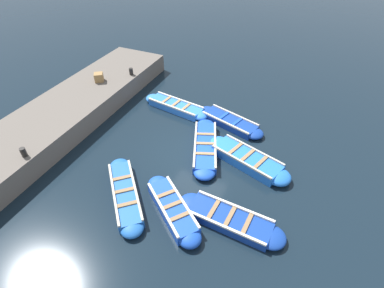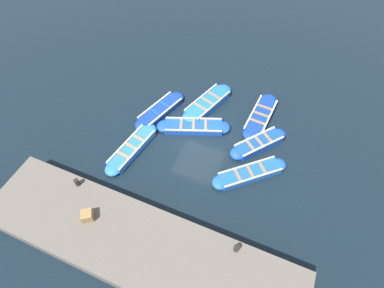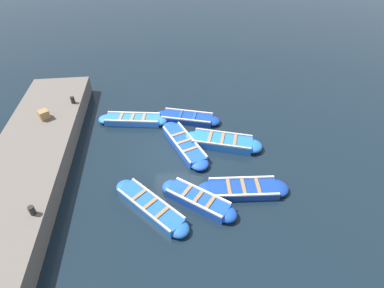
{
  "view_description": "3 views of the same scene",
  "coord_description": "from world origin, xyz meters",
  "px_view_note": "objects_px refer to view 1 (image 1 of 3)",
  "views": [
    {
      "loc": [
        -3.67,
        8.39,
        8.17
      ],
      "look_at": [
        0.21,
        -0.32,
        0.26
      ],
      "focal_mm": 28.0,
      "sensor_mm": 36.0,
      "label": 1
    },
    {
      "loc": [
        8.93,
        3.35,
        12.15
      ],
      "look_at": [
        0.78,
        -0.1,
        0.19
      ],
      "focal_mm": 28.0,
      "sensor_mm": 36.0,
      "label": 2
    },
    {
      "loc": [
        0.52,
        10.27,
        9.19
      ],
      "look_at": [
        -0.65,
        -0.18,
        0.39
      ],
      "focal_mm": 28.0,
      "sensor_mm": 36.0,
      "label": 3
    }
  ],
  "objects_px": {
    "boat_outer_left": "(230,122)",
    "bollard_mid_north": "(23,152)",
    "boat_bow_out": "(125,194)",
    "bollard_north": "(131,71)",
    "boat_broadside": "(230,219)",
    "boat_inner_gap": "(173,209)",
    "wooden_crate": "(99,77)",
    "boat_alongside": "(205,147)",
    "boat_far_corner": "(176,106)",
    "boat_centre": "(247,159)"
  },
  "relations": [
    {
      "from": "boat_outer_left",
      "to": "boat_inner_gap",
      "type": "bearing_deg",
      "value": 88.56
    },
    {
      "from": "boat_broadside",
      "to": "bollard_north",
      "type": "bearing_deg",
      "value": -38.85
    },
    {
      "from": "boat_centre",
      "to": "bollard_mid_north",
      "type": "relative_size",
      "value": 11.01
    },
    {
      "from": "wooden_crate",
      "to": "boat_broadside",
      "type": "bearing_deg",
      "value": 150.9
    },
    {
      "from": "boat_outer_left",
      "to": "bollard_north",
      "type": "relative_size",
      "value": 10.16
    },
    {
      "from": "boat_outer_left",
      "to": "boat_centre",
      "type": "xyz_separation_m",
      "value": [
        -1.44,
        2.19,
        0.04
      ]
    },
    {
      "from": "boat_inner_gap",
      "to": "wooden_crate",
      "type": "xyz_separation_m",
      "value": [
        6.74,
        -5.17,
        0.95
      ]
    },
    {
      "from": "boat_inner_gap",
      "to": "bollard_north",
      "type": "distance_m",
      "value": 8.63
    },
    {
      "from": "bollard_north",
      "to": "boat_bow_out",
      "type": "bearing_deg",
      "value": 120.51
    },
    {
      "from": "boat_inner_gap",
      "to": "boat_outer_left",
      "type": "relative_size",
      "value": 0.84
    },
    {
      "from": "boat_outer_left",
      "to": "bollard_mid_north",
      "type": "height_order",
      "value": "bollard_mid_north"
    },
    {
      "from": "boat_bow_out",
      "to": "bollard_north",
      "type": "bearing_deg",
      "value": -59.49
    },
    {
      "from": "boat_bow_out",
      "to": "wooden_crate",
      "type": "relative_size",
      "value": 7.72
    },
    {
      "from": "boat_outer_left",
      "to": "wooden_crate",
      "type": "relative_size",
      "value": 8.41
    },
    {
      "from": "boat_centre",
      "to": "boat_broadside",
      "type": "distance_m",
      "value": 2.97
    },
    {
      "from": "boat_outer_left",
      "to": "boat_far_corner",
      "type": "bearing_deg",
      "value": -2.81
    },
    {
      "from": "boat_broadside",
      "to": "bollard_mid_north",
      "type": "distance_m",
      "value": 7.64
    },
    {
      "from": "bollard_mid_north",
      "to": "boat_inner_gap",
      "type": "bearing_deg",
      "value": -174.32
    },
    {
      "from": "boat_broadside",
      "to": "boat_bow_out",
      "type": "bearing_deg",
      "value": 7.27
    },
    {
      "from": "bollard_mid_north",
      "to": "boat_far_corner",
      "type": "bearing_deg",
      "value": -115.37
    },
    {
      "from": "bollard_mid_north",
      "to": "boat_centre",
      "type": "bearing_deg",
      "value": -151.66
    },
    {
      "from": "boat_bow_out",
      "to": "wooden_crate",
      "type": "distance_m",
      "value": 7.27
    },
    {
      "from": "boat_inner_gap",
      "to": "boat_outer_left",
      "type": "distance_m",
      "value": 5.54
    },
    {
      "from": "bollard_north",
      "to": "wooden_crate",
      "type": "relative_size",
      "value": 0.83
    },
    {
      "from": "boat_inner_gap",
      "to": "boat_outer_left",
      "type": "height_order",
      "value": "boat_inner_gap"
    },
    {
      "from": "boat_far_corner",
      "to": "wooden_crate",
      "type": "height_order",
      "value": "wooden_crate"
    },
    {
      "from": "boat_inner_gap",
      "to": "boat_broadside",
      "type": "xyz_separation_m",
      "value": [
        -1.86,
        -0.39,
        -0.04
      ]
    },
    {
      "from": "boat_far_corner",
      "to": "boat_inner_gap",
      "type": "distance_m",
      "value": 6.29
    },
    {
      "from": "boat_broadside",
      "to": "bollard_north",
      "type": "relative_size",
      "value": 10.64
    },
    {
      "from": "boat_alongside",
      "to": "boat_far_corner",
      "type": "relative_size",
      "value": 1.06
    },
    {
      "from": "boat_centre",
      "to": "bollard_north",
      "type": "distance_m",
      "value": 7.93
    },
    {
      "from": "boat_outer_left",
      "to": "bollard_north",
      "type": "xyz_separation_m",
      "value": [
        5.8,
        -0.91,
        0.95
      ]
    },
    {
      "from": "bollard_mid_north",
      "to": "wooden_crate",
      "type": "bearing_deg",
      "value": -79.31
    },
    {
      "from": "boat_outer_left",
      "to": "wooden_crate",
      "type": "bearing_deg",
      "value": 3.01
    },
    {
      "from": "bollard_north",
      "to": "bollard_mid_north",
      "type": "xyz_separation_m",
      "value": [
        0.0,
        7.01,
        0.0
      ]
    },
    {
      "from": "boat_far_corner",
      "to": "boat_outer_left",
      "type": "bearing_deg",
      "value": 177.19
    },
    {
      "from": "boat_bow_out",
      "to": "bollard_mid_north",
      "type": "height_order",
      "value": "bollard_mid_north"
    },
    {
      "from": "bollard_north",
      "to": "wooden_crate",
      "type": "height_order",
      "value": "wooden_crate"
    },
    {
      "from": "boat_bow_out",
      "to": "boat_outer_left",
      "type": "distance_m",
      "value": 5.95
    },
    {
      "from": "boat_bow_out",
      "to": "boat_broadside",
      "type": "xyz_separation_m",
      "value": [
        -3.67,
        -0.47,
        -0.01
      ]
    },
    {
      "from": "boat_outer_left",
      "to": "boat_broadside",
      "type": "relative_size",
      "value": 0.95
    },
    {
      "from": "boat_alongside",
      "to": "wooden_crate",
      "type": "xyz_separation_m",
      "value": [
        6.52,
        -1.75,
        0.98
      ]
    },
    {
      "from": "boat_bow_out",
      "to": "bollard_mid_north",
      "type": "distance_m",
      "value": 3.99
    },
    {
      "from": "boat_far_corner",
      "to": "boat_outer_left",
      "type": "height_order",
      "value": "boat_far_corner"
    },
    {
      "from": "boat_inner_gap",
      "to": "bollard_mid_north",
      "type": "bearing_deg",
      "value": 5.68
    },
    {
      "from": "boat_alongside",
      "to": "boat_broadside",
      "type": "distance_m",
      "value": 3.68
    },
    {
      "from": "wooden_crate",
      "to": "bollard_north",
      "type": "bearing_deg",
      "value": -130.45
    },
    {
      "from": "boat_far_corner",
      "to": "boat_inner_gap",
      "type": "relative_size",
      "value": 1.23
    },
    {
      "from": "boat_alongside",
      "to": "bollard_mid_north",
      "type": "distance_m",
      "value": 6.8
    },
    {
      "from": "boat_alongside",
      "to": "bollard_mid_north",
      "type": "relative_size",
      "value": 11.09
    }
  ]
}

